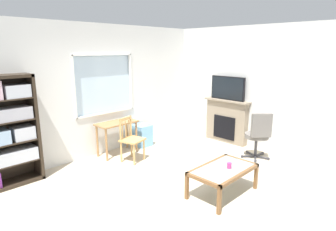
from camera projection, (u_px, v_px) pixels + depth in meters
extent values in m
cube|color=beige|center=(178.00, 184.00, 4.83)|extent=(6.12, 5.46, 0.02)
cube|color=silver|center=(104.00, 132.00, 6.25)|extent=(5.12, 0.12, 0.87)
cube|color=silver|center=(99.00, 39.00, 5.79)|extent=(5.12, 0.12, 0.61)
cube|color=silver|center=(21.00, 93.00, 4.89)|extent=(1.90, 0.12, 1.27)
cube|color=silver|center=(158.00, 79.00, 7.14)|extent=(1.83, 0.12, 1.27)
cube|color=silver|center=(103.00, 84.00, 6.03)|extent=(1.39, 0.02, 1.27)
cube|color=white|center=(106.00, 113.00, 6.13)|extent=(1.45, 0.06, 0.03)
cube|color=white|center=(103.00, 55.00, 5.84)|extent=(1.45, 0.06, 0.03)
cube|color=white|center=(74.00, 88.00, 5.51)|extent=(0.03, 0.06, 1.27)
cube|color=white|center=(131.00, 82.00, 6.47)|extent=(0.03, 0.06, 1.27)
cube|color=silver|center=(258.00, 88.00, 6.33)|extent=(0.12, 4.66, 2.74)
cube|color=#2D2319|center=(35.00, 127.00, 4.90)|extent=(0.05, 0.38, 1.84)
cube|color=#2D2319|center=(0.00, 77.00, 4.40)|extent=(0.90, 0.38, 0.05)
cube|color=#2D2319|center=(15.00, 182.00, 4.81)|extent=(0.90, 0.38, 0.05)
cube|color=#2D2319|center=(4.00, 130.00, 4.73)|extent=(0.90, 0.02, 1.84)
cube|color=#2D2319|center=(12.00, 162.00, 4.73)|extent=(0.85, 0.36, 0.02)
cube|color=#2D2319|center=(9.00, 142.00, 4.65)|extent=(0.85, 0.36, 0.02)
cube|color=#2D2319|center=(6.00, 121.00, 4.56)|extent=(0.85, 0.36, 0.02)
cube|color=#2D2319|center=(3.00, 99.00, 4.48)|extent=(0.85, 0.36, 0.02)
cube|color=silver|center=(12.00, 156.00, 4.70)|extent=(0.76, 0.33, 0.21)
cube|color=silver|center=(23.00, 132.00, 4.76)|extent=(0.33, 0.30, 0.22)
cube|color=#B2B2BC|center=(6.00, 114.00, 4.53)|extent=(0.73, 0.31, 0.20)
cube|color=silver|center=(16.00, 91.00, 4.58)|extent=(0.38, 0.32, 0.21)
cube|color=#A37547|center=(117.00, 123.00, 6.02)|extent=(0.88, 0.44, 0.03)
cylinder|color=#A37547|center=(106.00, 145.00, 5.71)|extent=(0.04, 0.04, 0.68)
cylinder|color=#A37547|center=(136.00, 137.00, 6.25)|extent=(0.04, 0.04, 0.68)
cylinder|color=#A37547|center=(97.00, 141.00, 5.95)|extent=(0.04, 0.04, 0.68)
cylinder|color=#A37547|center=(127.00, 133.00, 6.49)|extent=(0.04, 0.04, 0.68)
cube|color=tan|center=(132.00, 140.00, 5.69)|extent=(0.51, 0.49, 0.04)
cylinder|color=tan|center=(134.00, 155.00, 5.52)|extent=(0.04, 0.04, 0.43)
cylinder|color=tan|center=(144.00, 150.00, 5.81)|extent=(0.04, 0.04, 0.43)
cylinder|color=tan|center=(121.00, 152.00, 5.67)|extent=(0.04, 0.04, 0.43)
cylinder|color=tan|center=(131.00, 147.00, 5.96)|extent=(0.04, 0.04, 0.43)
cylinder|color=tan|center=(120.00, 130.00, 5.57)|extent=(0.04, 0.04, 0.45)
cylinder|color=tan|center=(131.00, 126.00, 5.86)|extent=(0.04, 0.04, 0.45)
cube|color=tan|center=(125.00, 119.00, 5.67)|extent=(0.36, 0.13, 0.06)
cylinder|color=tan|center=(122.00, 131.00, 5.63)|extent=(0.02, 0.02, 0.35)
cylinder|color=tan|center=(126.00, 129.00, 5.72)|extent=(0.02, 0.02, 0.35)
cylinder|color=tan|center=(129.00, 128.00, 5.81)|extent=(0.02, 0.02, 0.35)
cube|color=#72ADDB|center=(142.00, 135.00, 6.67)|extent=(0.35, 0.40, 0.50)
cube|color=gray|center=(227.00, 122.00, 6.88)|extent=(0.18, 1.07, 1.01)
cube|color=black|center=(224.00, 127.00, 6.85)|extent=(0.03, 0.59, 0.56)
cube|color=gray|center=(227.00, 101.00, 6.75)|extent=(0.26, 1.17, 0.04)
cube|color=black|center=(228.00, 88.00, 6.68)|extent=(0.05, 0.89, 0.55)
cube|color=black|center=(227.00, 88.00, 6.66)|extent=(0.01, 0.84, 0.50)
cylinder|color=slate|center=(257.00, 136.00, 5.86)|extent=(0.48, 0.48, 0.09)
cube|color=slate|center=(262.00, 125.00, 5.59)|extent=(0.35, 0.33, 0.48)
cylinder|color=#38383D|center=(256.00, 147.00, 5.92)|extent=(0.06, 0.06, 0.42)
cube|color=#38383D|center=(249.00, 156.00, 5.96)|extent=(0.23, 0.22, 0.03)
cylinder|color=#38383D|center=(242.00, 156.00, 5.96)|extent=(0.05, 0.05, 0.05)
cube|color=#38383D|center=(255.00, 158.00, 5.84)|extent=(0.26, 0.17, 0.03)
cylinder|color=#38383D|center=(255.00, 161.00, 5.71)|extent=(0.05, 0.05, 0.05)
cube|color=#38383D|center=(262.00, 157.00, 5.89)|extent=(0.09, 0.28, 0.03)
cylinder|color=#38383D|center=(269.00, 159.00, 5.82)|extent=(0.05, 0.05, 0.05)
cube|color=#38383D|center=(259.00, 154.00, 6.05)|extent=(0.28, 0.07, 0.03)
cylinder|color=#38383D|center=(263.00, 153.00, 6.14)|extent=(0.05, 0.05, 0.05)
cube|color=#38383D|center=(251.00, 154.00, 6.10)|extent=(0.15, 0.27, 0.03)
cylinder|color=#38383D|center=(247.00, 152.00, 6.23)|extent=(0.05, 0.05, 0.05)
cube|color=#8C9E99|center=(223.00, 169.00, 4.39)|extent=(0.99, 0.54, 0.02)
cube|color=brown|center=(240.00, 175.00, 4.19)|extent=(1.09, 0.05, 0.05)
cube|color=brown|center=(208.00, 164.00, 4.59)|extent=(1.09, 0.05, 0.05)
cube|color=brown|center=(203.00, 180.00, 4.03)|extent=(0.05, 0.64, 0.05)
cube|color=brown|center=(241.00, 160.00, 4.75)|extent=(0.05, 0.64, 0.05)
cube|color=brown|center=(219.00, 202.00, 3.88)|extent=(0.05, 0.05, 0.38)
cube|color=brown|center=(256.00, 178.00, 4.60)|extent=(0.05, 0.05, 0.38)
cube|color=brown|center=(187.00, 187.00, 4.28)|extent=(0.05, 0.05, 0.38)
cube|color=brown|center=(225.00, 167.00, 5.00)|extent=(0.05, 0.05, 0.38)
cylinder|color=#DB3D84|center=(229.00, 165.00, 4.38)|extent=(0.07, 0.07, 0.09)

